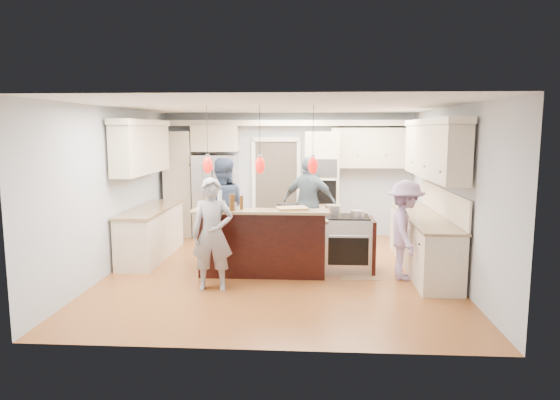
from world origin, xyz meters
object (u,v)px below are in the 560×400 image
at_px(refrigerator, 216,196).
at_px(kitchen_island, 264,242).
at_px(person_bar_end, 212,234).
at_px(person_far_left, 222,208).
at_px(island_range, 349,243).

distance_m(refrigerator, kitchen_island, 2.91).
xyz_separation_m(person_bar_end, person_far_left, (-0.19, 1.85, 0.09)).
height_order(kitchen_island, person_bar_end, person_bar_end).
bearing_deg(refrigerator, person_bar_end, -79.86).
relative_size(refrigerator, kitchen_island, 0.86).
bearing_deg(island_range, person_bar_end, -150.96).
height_order(island_range, person_far_left, person_far_left).
distance_m(kitchen_island, island_range, 1.41).
bearing_deg(person_far_left, refrigerator, -84.85).
xyz_separation_m(island_range, person_far_left, (-2.25, 0.70, 0.46)).
bearing_deg(island_range, kitchen_island, -176.94).
bearing_deg(person_far_left, person_bar_end, 86.65).
bearing_deg(person_bar_end, refrigerator, 95.90).
bearing_deg(person_far_left, kitchen_island, 128.07).
height_order(person_bar_end, person_far_left, person_far_left).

